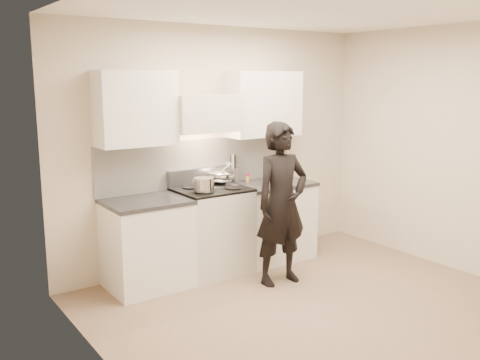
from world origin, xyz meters
The scene contains 11 objects.
ground_plane centered at (0.00, 0.00, 0.00)m, with size 4.00×4.00×0.00m, color #826952.
room_shell centered at (-0.06, 0.37, 1.60)m, with size 4.04×3.54×2.70m.
stove centered at (-0.30, 1.42, 0.47)m, with size 0.76×0.65×0.96m.
counter_right centered at (0.53, 1.43, 0.46)m, with size 0.92×0.67×0.92m.
counter_left centered at (-1.08, 1.43, 0.46)m, with size 0.82×0.67×0.92m.
wok centered at (-0.10, 1.54, 1.05)m, with size 0.33×0.40×0.26m.
stock_pot centered at (-0.47, 1.29, 1.03)m, with size 0.30×0.23×0.14m.
utensil_crock centered at (0.15, 1.67, 1.02)m, with size 0.12×0.12×0.33m.
spice_jar centered at (0.33, 1.63, 0.97)m, with size 0.04×0.04×0.09m.
oil_glass centered at (0.74, 1.50, 0.99)m, with size 0.08×0.08×0.14m.
person centered at (0.13, 0.74, 0.85)m, with size 0.62×0.41×1.69m, color black.
Camera 1 is at (-3.29, -3.42, 2.12)m, focal length 40.00 mm.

